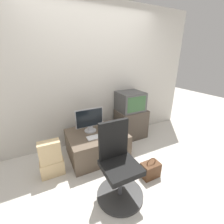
{
  "coord_description": "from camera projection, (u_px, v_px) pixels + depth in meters",
  "views": [
    {
      "loc": [
        -0.97,
        -1.41,
        1.69
      ],
      "look_at": [
        0.2,
        0.95,
        0.69
      ],
      "focal_mm": 24.0,
      "sensor_mm": 36.0,
      "label": 1
    }
  ],
  "objects": [
    {
      "name": "cardboard_box_upper",
      "position": [
        50.0,
        152.0,
        2.13
      ],
      "size": [
        0.3,
        0.15,
        0.33
      ],
      "color": "#D1B27F",
      "rests_on": "cardboard_box_lower"
    },
    {
      "name": "main_monitor",
      "position": [
        90.0,
        120.0,
        2.57
      ],
      "size": [
        0.49,
        0.2,
        0.41
      ],
      "color": "#B2B2B7",
      "rests_on": "desk"
    },
    {
      "name": "cardboard_box_lower",
      "position": [
        53.0,
        168.0,
        2.23
      ],
      "size": [
        0.33,
        0.17,
        0.24
      ],
      "color": "#D1B27F",
      "rests_on": "ground_plane"
    },
    {
      "name": "keyboard",
      "position": [
        97.0,
        137.0,
        2.44
      ],
      "size": [
        0.33,
        0.14,
        0.01
      ],
      "color": "white",
      "rests_on": "desk"
    },
    {
      "name": "mouse",
      "position": [
        110.0,
        132.0,
        2.57
      ],
      "size": [
        0.06,
        0.04,
        0.03
      ],
      "color": "silver",
      "rests_on": "desk"
    },
    {
      "name": "ground_plane",
      "position": [
        129.0,
        179.0,
        2.18
      ],
      "size": [
        12.0,
        12.0,
        0.0
      ],
      "primitive_type": "plane",
      "color": "beige"
    },
    {
      "name": "side_stand",
      "position": [
        131.0,
        124.0,
        3.23
      ],
      "size": [
        0.61,
        0.44,
        0.62
      ],
      "color": "#4C4238",
      "rests_on": "ground_plane"
    },
    {
      "name": "handbag",
      "position": [
        150.0,
        170.0,
        2.2
      ],
      "size": [
        0.27,
        0.17,
        0.32
      ],
      "color": "#4C2D19",
      "rests_on": "ground_plane"
    },
    {
      "name": "crt_tv",
      "position": [
        130.0,
        101.0,
        3.06
      ],
      "size": [
        0.51,
        0.47,
        0.39
      ],
      "color": "#474747",
      "rests_on": "side_stand"
    },
    {
      "name": "wall_back",
      "position": [
        94.0,
        77.0,
        2.83
      ],
      "size": [
        4.4,
        0.05,
        2.6
      ],
      "color": "beige",
      "rests_on": "ground_plane"
    },
    {
      "name": "desk",
      "position": [
        97.0,
        144.0,
        2.66
      ],
      "size": [
        0.96,
        0.79,
        0.44
      ],
      "color": "brown",
      "rests_on": "ground_plane"
    },
    {
      "name": "office_chair",
      "position": [
        118.0,
        169.0,
        1.84
      ],
      "size": [
        0.59,
        0.59,
        0.98
      ],
      "color": "#333333",
      "rests_on": "ground_plane"
    }
  ]
}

